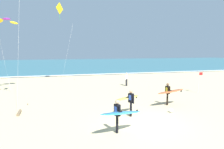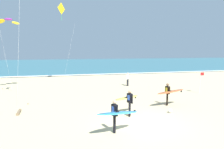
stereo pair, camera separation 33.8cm
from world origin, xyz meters
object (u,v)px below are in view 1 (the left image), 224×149
(surfer_lead, at_px, (129,100))
(surfer_third, at_px, (169,92))
(kite_arc_violet_far, at_px, (7,21))
(kite_diamond_golden_high, at_px, (60,10))
(bystander_white_top, at_px, (126,79))
(driftwood_log, at_px, (19,113))
(lifeguard_flag, at_px, (199,80))
(beach_ball, at_px, (171,110))
(surfer_trailing, at_px, (119,113))

(surfer_lead, xyz_separation_m, surfer_third, (3.77, 1.45, 0.01))
(surfer_lead, height_order, kite_arc_violet_far, kite_arc_violet_far)
(kite_diamond_golden_high, xyz_separation_m, bystander_white_top, (7.31, -4.54, -8.34))
(driftwood_log, bearing_deg, kite_arc_violet_far, 104.37)
(surfer_third, xyz_separation_m, driftwood_log, (-10.75, 0.73, -0.96))
(driftwood_log, bearing_deg, kite_diamond_golden_high, 76.22)
(surfer_third, xyz_separation_m, kite_arc_violet_far, (-12.83, 8.86, 6.00))
(surfer_lead, xyz_separation_m, bystander_white_top, (3.47, 10.44, -0.23))
(surfer_third, height_order, lifeguard_flag, lifeguard_flag)
(surfer_lead, height_order, surfer_third, same)
(beach_ball, bearing_deg, driftwood_log, 166.55)
(lifeguard_flag, height_order, beach_ball, lifeguard_flag)
(kite_diamond_golden_high, bearing_deg, bystander_white_top, -31.89)
(lifeguard_flag, bearing_deg, kite_arc_violet_far, 163.23)
(kite_arc_violet_far, xyz_separation_m, bystander_white_top, (12.52, 0.12, -6.24))
(beach_ball, bearing_deg, kite_arc_violet_far, 138.86)
(bystander_white_top, relative_size, lifeguard_flag, 0.76)
(surfer_trailing, bearing_deg, surfer_third, 37.64)
(surfer_trailing, relative_size, driftwood_log, 2.37)
(surfer_lead, bearing_deg, kite_diamond_golden_high, 104.37)
(bystander_white_top, bearing_deg, surfer_lead, -108.37)
(kite_arc_violet_far, height_order, kite_diamond_golden_high, kite_diamond_golden_high)
(surfer_trailing, distance_m, bystander_white_top, 13.96)
(kite_arc_violet_far, xyz_separation_m, kite_diamond_golden_high, (5.22, 4.67, 2.10))
(surfer_third, bearing_deg, kite_arc_violet_far, 145.38)
(surfer_trailing, xyz_separation_m, kite_arc_violet_far, (-7.56, 12.92, 6.00))
(surfer_lead, distance_m, driftwood_log, 7.37)
(bystander_white_top, bearing_deg, surfer_trailing, -110.83)
(surfer_trailing, bearing_deg, surfer_lead, 60.16)
(surfer_trailing, height_order, kite_arc_violet_far, kite_arc_violet_far)
(lifeguard_flag, bearing_deg, surfer_trailing, -144.89)
(surfer_trailing, xyz_separation_m, bystander_white_top, (4.96, 13.05, -0.24))
(surfer_third, height_order, kite_diamond_golden_high, kite_diamond_golden_high)
(surfer_trailing, xyz_separation_m, surfer_third, (5.27, 4.06, 0.00))
(kite_arc_violet_far, height_order, bystander_white_top, kite_arc_violet_far)
(beach_ball, bearing_deg, surfer_third, 63.70)
(surfer_lead, xyz_separation_m, beach_ball, (2.96, -0.19, -0.90))
(surfer_third, distance_m, bystander_white_top, 8.99)
(kite_diamond_golden_high, height_order, beach_ball, kite_diamond_golden_high)
(surfer_lead, height_order, kite_diamond_golden_high, kite_diamond_golden_high)
(surfer_lead, distance_m, lifeguard_flag, 10.31)
(lifeguard_flag, distance_m, driftwood_log, 16.34)
(surfer_lead, bearing_deg, bystander_white_top, 71.63)
(surfer_trailing, relative_size, beach_ball, 8.80)
(kite_arc_violet_far, xyz_separation_m, lifeguard_flag, (18.16, -5.47, -5.78))
(surfer_trailing, bearing_deg, driftwood_log, 138.79)
(surfer_third, relative_size, beach_ball, 9.12)
(kite_arc_violet_far, xyz_separation_m, beach_ball, (12.02, -10.50, -6.91))
(surfer_lead, relative_size, driftwood_log, 1.96)
(surfer_lead, relative_size, surfer_third, 0.80)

